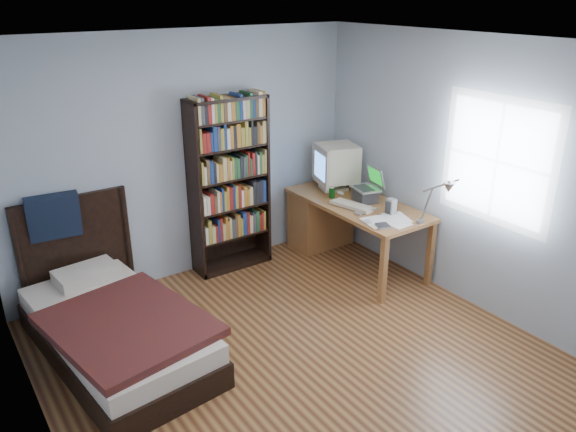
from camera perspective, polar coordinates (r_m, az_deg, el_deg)
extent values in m
plane|color=#552D19|center=(4.70, 2.23, -15.10)|extent=(4.20, 4.20, 0.00)
plane|color=white|center=(3.76, 2.82, 16.88)|extent=(4.20, 4.20, 0.00)
cube|color=#A1ABBD|center=(5.78, -10.17, 5.82)|extent=(3.80, 0.04, 2.50)
cube|color=#A1ABBD|center=(3.40, -24.36, -8.02)|extent=(0.04, 4.20, 2.50)
cube|color=#A1ABBD|center=(5.36, 18.98, 3.64)|extent=(0.04, 4.20, 2.50)
cube|color=white|center=(5.21, 20.47, 5.25)|extent=(0.01, 1.14, 1.14)
cube|color=white|center=(5.21, 20.43, 5.24)|extent=(0.01, 1.00, 1.00)
cube|color=brown|center=(6.02, 7.01, 1.23)|extent=(0.75, 1.66, 0.04)
cube|color=brown|center=(5.45, 9.65, -5.49)|extent=(0.06, 0.06, 0.69)
cube|color=brown|center=(5.88, 14.25, -3.72)|extent=(0.06, 0.06, 0.69)
cube|color=brown|center=(6.53, 0.21, -0.32)|extent=(0.06, 0.06, 0.69)
cube|color=brown|center=(6.90, 4.65, 0.85)|extent=(0.06, 0.06, 0.69)
cube|color=brown|center=(6.59, 3.38, -0.17)|extent=(0.69, 0.40, 0.68)
cube|color=beige|center=(6.38, 4.63, 2.91)|extent=(0.34, 0.31, 0.03)
cylinder|color=beige|center=(6.37, 4.64, 3.32)|extent=(0.11, 0.11, 0.06)
cube|color=beige|center=(6.32, 4.94, 5.41)|extent=(0.53, 0.52, 0.41)
cube|color=beige|center=(6.19, 3.38, 5.09)|extent=(0.16, 0.42, 0.43)
cube|color=#468AFF|center=(6.18, 3.27, 5.07)|extent=(0.10, 0.31, 0.28)
cube|color=#2D2D30|center=(6.03, 7.82, 2.09)|extent=(0.24, 0.27, 0.13)
cube|color=#B2B2B6|center=(6.00, 7.86, 2.78)|extent=(0.28, 0.33, 0.02)
cube|color=#2D2D30|center=(5.98, 7.72, 2.85)|extent=(0.19, 0.26, 0.00)
cube|color=#B2B2B6|center=(6.05, 8.89, 4.03)|extent=(0.13, 0.30, 0.21)
cube|color=#0CBF26|center=(6.05, 8.82, 4.01)|extent=(0.09, 0.25, 0.16)
cube|color=#99999E|center=(5.57, 13.27, -0.57)|extent=(0.06, 0.05, 0.04)
cylinder|color=#99999E|center=(5.46, 13.88, 1.13)|extent=(0.02, 0.13, 0.36)
cylinder|color=#99999E|center=(5.21, 15.27, 3.00)|extent=(0.15, 0.30, 0.18)
cone|color=#99999E|center=(5.06, 16.02, 2.81)|extent=(0.11, 0.11, 0.09)
cube|color=beige|center=(5.86, 6.61, 1.06)|extent=(0.30, 0.50, 0.05)
cube|color=#939396|center=(5.72, 10.44, 0.95)|extent=(0.09, 0.09, 0.16)
cylinder|color=#07350E|center=(6.09, 4.49, 2.39)|extent=(0.06, 0.06, 0.12)
ellipsoid|color=silver|center=(6.21, 5.35, 2.34)|extent=(0.06, 0.11, 0.04)
cube|color=#B2B2B6|center=(5.68, 7.14, 0.24)|extent=(0.06, 0.10, 0.02)
cube|color=#939396|center=(5.50, 8.14, -0.57)|extent=(0.07, 0.10, 0.02)
cube|color=#939396|center=(5.41, 9.59, -1.02)|extent=(0.15, 0.15, 0.02)
cube|color=black|center=(5.73, -9.49, 2.32)|extent=(0.03, 0.30, 1.85)
cube|color=black|center=(6.09, -2.67, 3.80)|extent=(0.03, 0.30, 1.85)
cube|color=black|center=(5.67, -6.35, 11.82)|extent=(0.83, 0.30, 0.03)
cube|color=black|center=(6.25, -5.65, -4.70)|extent=(0.83, 0.30, 0.06)
cube|color=black|center=(6.02, -6.63, 3.44)|extent=(0.83, 0.02, 1.85)
cube|color=olive|center=(5.88, -5.89, 3.31)|extent=(0.75, 0.22, 1.65)
cube|color=black|center=(4.98, -16.91, -12.24)|extent=(1.18, 2.05, 0.22)
cube|color=beige|center=(4.88, -17.16, -10.39)|extent=(1.13, 1.98, 0.16)
cube|color=maroon|center=(4.63, -15.98, -10.55)|extent=(1.24, 1.43, 0.07)
cube|color=beige|center=(5.43, -19.77, -5.63)|extent=(0.57, 0.40, 0.12)
cube|color=black|center=(5.63, -20.72, -3.40)|extent=(1.04, 0.05, 1.10)
cylinder|color=black|center=(5.54, -25.51, -4.61)|extent=(0.06, 0.06, 1.10)
cylinder|color=black|center=(5.73, -15.98, -2.36)|extent=(0.06, 0.06, 1.10)
cube|color=black|center=(5.43, -22.71, -0.06)|extent=(0.46, 0.20, 0.43)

